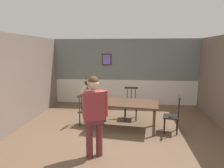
{
  "coord_description": "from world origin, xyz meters",
  "views": [
    {
      "loc": [
        0.28,
        -4.68,
        2.24
      ],
      "look_at": [
        -0.16,
        -0.4,
        1.48
      ],
      "focal_mm": 31.55,
      "sensor_mm": 36.0,
      "label": 1
    }
  ],
  "objects_px": {
    "dining_table": "(127,105)",
    "chair_near_window": "(131,104)",
    "chair_at_table_head": "(173,116)",
    "person_figure": "(94,111)",
    "chair_by_doorway": "(86,110)"
  },
  "relations": [
    {
      "from": "person_figure",
      "to": "chair_at_table_head",
      "type": "bearing_deg",
      "value": -167.43
    },
    {
      "from": "chair_by_doorway",
      "to": "person_figure",
      "type": "height_order",
      "value": "person_figure"
    },
    {
      "from": "dining_table",
      "to": "chair_by_doorway",
      "type": "height_order",
      "value": "chair_by_doorway"
    },
    {
      "from": "dining_table",
      "to": "chair_near_window",
      "type": "bearing_deg",
      "value": 83.64
    },
    {
      "from": "chair_by_doorway",
      "to": "chair_at_table_head",
      "type": "xyz_separation_m",
      "value": [
        2.46,
        -0.29,
        0.02
      ]
    },
    {
      "from": "chair_at_table_head",
      "to": "person_figure",
      "type": "relative_size",
      "value": 0.6
    },
    {
      "from": "chair_near_window",
      "to": "chair_by_doorway",
      "type": "relative_size",
      "value": 1.1
    },
    {
      "from": "dining_table",
      "to": "chair_by_doorway",
      "type": "relative_size",
      "value": 1.93
    },
    {
      "from": "chair_near_window",
      "to": "chair_at_table_head",
      "type": "height_order",
      "value": "chair_at_table_head"
    },
    {
      "from": "dining_table",
      "to": "chair_near_window",
      "type": "xyz_separation_m",
      "value": [
        0.1,
        0.86,
        -0.22
      ]
    },
    {
      "from": "dining_table",
      "to": "chair_by_doorway",
      "type": "distance_m",
      "value": 1.26
    },
    {
      "from": "chair_by_doorway",
      "to": "person_figure",
      "type": "xyz_separation_m",
      "value": [
        0.59,
        -1.72,
        0.54
      ]
    },
    {
      "from": "chair_at_table_head",
      "to": "person_figure",
      "type": "bearing_deg",
      "value": 138.68
    },
    {
      "from": "chair_by_doorway",
      "to": "chair_near_window",
      "type": "bearing_deg",
      "value": 131.31
    },
    {
      "from": "chair_by_doorway",
      "to": "chair_at_table_head",
      "type": "bearing_deg",
      "value": 96.24
    }
  ]
}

